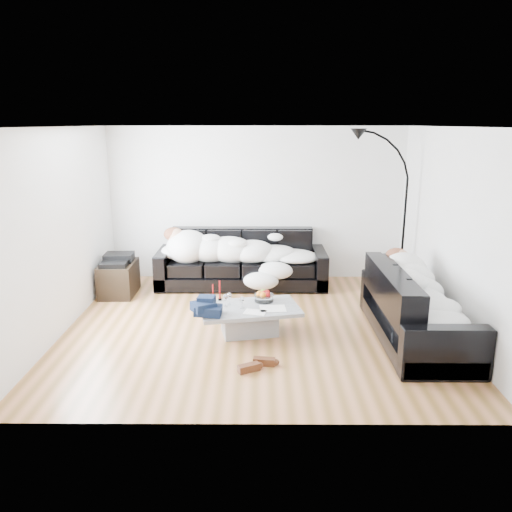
{
  "coord_description": "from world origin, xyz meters",
  "views": [
    {
      "loc": [
        0.04,
        -6.23,
        2.64
      ],
      "look_at": [
        0.0,
        0.3,
        0.9
      ],
      "focal_mm": 35.0,
      "sensor_mm": 36.0,
      "label": 1
    }
  ],
  "objects_px": {
    "wine_glass_a": "(229,299)",
    "candle_right": "(220,291)",
    "fruit_bowl": "(264,296)",
    "wine_glass_c": "(242,303)",
    "sofa_back": "(242,259)",
    "sleeper_back": "(241,248)",
    "wine_glass_b": "(226,300)",
    "stereo": "(117,259)",
    "shoes": "(256,364)",
    "av_cabinet": "(119,279)",
    "sofa_right": "(417,305)",
    "floor_lamp": "(404,224)",
    "candle_left": "(213,293)",
    "coffee_table": "(250,320)",
    "sleeper_right": "(418,290)"
  },
  "relations": [
    {
      "from": "sleeper_back",
      "to": "coffee_table",
      "type": "relative_size",
      "value": 1.89
    },
    {
      "from": "candle_right",
      "to": "stereo",
      "type": "xyz_separation_m",
      "value": [
        -1.71,
        1.28,
        0.08
      ]
    },
    {
      "from": "wine_glass_c",
      "to": "candle_left",
      "type": "distance_m",
      "value": 0.47
    },
    {
      "from": "sleeper_back",
      "to": "wine_glass_b",
      "type": "distance_m",
      "value": 1.95
    },
    {
      "from": "stereo",
      "to": "wine_glass_a",
      "type": "bearing_deg",
      "value": -41.2
    },
    {
      "from": "av_cabinet",
      "to": "sleeper_back",
      "type": "bearing_deg",
      "value": 11.53
    },
    {
      "from": "candle_right",
      "to": "av_cabinet",
      "type": "distance_m",
      "value": 2.15
    },
    {
      "from": "candle_right",
      "to": "shoes",
      "type": "xyz_separation_m",
      "value": [
        0.49,
        -1.21,
        -0.45
      ]
    },
    {
      "from": "fruit_bowl",
      "to": "wine_glass_b",
      "type": "height_order",
      "value": "wine_glass_b"
    },
    {
      "from": "candle_right",
      "to": "shoes",
      "type": "bearing_deg",
      "value": -67.98
    },
    {
      "from": "sofa_back",
      "to": "floor_lamp",
      "type": "bearing_deg",
      "value": -9.58
    },
    {
      "from": "sofa_right",
      "to": "wine_glass_a",
      "type": "height_order",
      "value": "sofa_right"
    },
    {
      "from": "sleeper_back",
      "to": "candle_left",
      "type": "height_order",
      "value": "sleeper_back"
    },
    {
      "from": "sofa_right",
      "to": "shoes",
      "type": "xyz_separation_m",
      "value": [
        -2.0,
        -0.8,
        -0.4
      ]
    },
    {
      "from": "sofa_right",
      "to": "wine_glass_b",
      "type": "distance_m",
      "value": 2.4
    },
    {
      "from": "wine_glass_b",
      "to": "shoes",
      "type": "height_order",
      "value": "wine_glass_b"
    },
    {
      "from": "sofa_right",
      "to": "sleeper_back",
      "type": "bearing_deg",
      "value": 46.94
    },
    {
      "from": "sofa_right",
      "to": "sleeper_back",
      "type": "xyz_separation_m",
      "value": [
        -2.26,
        2.11,
        0.21
      ]
    },
    {
      "from": "sleeper_right",
      "to": "sleeper_back",
      "type": "bearing_deg",
      "value": 46.94
    },
    {
      "from": "wine_glass_a",
      "to": "candle_right",
      "type": "height_order",
      "value": "candle_right"
    },
    {
      "from": "coffee_table",
      "to": "fruit_bowl",
      "type": "distance_m",
      "value": 0.39
    },
    {
      "from": "sofa_back",
      "to": "candle_left",
      "type": "xyz_separation_m",
      "value": [
        -0.32,
        -1.8,
        0.03
      ]
    },
    {
      "from": "coffee_table",
      "to": "fruit_bowl",
      "type": "height_order",
      "value": "fruit_bowl"
    },
    {
      "from": "sofa_back",
      "to": "sleeper_back",
      "type": "bearing_deg",
      "value": -90.0
    },
    {
      "from": "wine_glass_c",
      "to": "candle_right",
      "type": "relative_size",
      "value": 0.58
    },
    {
      "from": "sofa_right",
      "to": "av_cabinet",
      "type": "height_order",
      "value": "sofa_right"
    },
    {
      "from": "floor_lamp",
      "to": "av_cabinet",
      "type": "bearing_deg",
      "value": -176.44
    },
    {
      "from": "coffee_table",
      "to": "av_cabinet",
      "type": "bearing_deg",
      "value": 143.97
    },
    {
      "from": "candle_left",
      "to": "coffee_table",
      "type": "bearing_deg",
      "value": -22.71
    },
    {
      "from": "wine_glass_a",
      "to": "wine_glass_b",
      "type": "xyz_separation_m",
      "value": [
        -0.04,
        -0.06,
        0.0
      ]
    },
    {
      "from": "candle_right",
      "to": "wine_glass_a",
      "type": "bearing_deg",
      "value": -50.74
    },
    {
      "from": "sofa_back",
      "to": "floor_lamp",
      "type": "relative_size",
      "value": 1.24
    },
    {
      "from": "shoes",
      "to": "av_cabinet",
      "type": "relative_size",
      "value": 0.56
    },
    {
      "from": "av_cabinet",
      "to": "floor_lamp",
      "type": "distance_m",
      "value": 4.55
    },
    {
      "from": "sleeper_back",
      "to": "stereo",
      "type": "distance_m",
      "value": 1.98
    },
    {
      "from": "stereo",
      "to": "coffee_table",
      "type": "bearing_deg",
      "value": -39.1
    },
    {
      "from": "sofa_right",
      "to": "candle_right",
      "type": "xyz_separation_m",
      "value": [
        -2.49,
        0.41,
        0.05
      ]
    },
    {
      "from": "sleeper_back",
      "to": "av_cabinet",
      "type": "relative_size",
      "value": 3.15
    },
    {
      "from": "wine_glass_a",
      "to": "wine_glass_c",
      "type": "bearing_deg",
      "value": -37.95
    },
    {
      "from": "wine_glass_b",
      "to": "stereo",
      "type": "bearing_deg",
      "value": 139.96
    },
    {
      "from": "fruit_bowl",
      "to": "shoes",
      "type": "distance_m",
      "value": 1.24
    },
    {
      "from": "sofa_right",
      "to": "wine_glass_a",
      "type": "xyz_separation_m",
      "value": [
        -2.35,
        0.24,
        -0.01
      ]
    },
    {
      "from": "fruit_bowl",
      "to": "sofa_back",
      "type": "bearing_deg",
      "value": 101.24
    },
    {
      "from": "sleeper_back",
      "to": "wine_glass_c",
      "type": "bearing_deg",
      "value": -87.8
    },
    {
      "from": "sofa_right",
      "to": "floor_lamp",
      "type": "height_order",
      "value": "floor_lamp"
    },
    {
      "from": "wine_glass_b",
      "to": "floor_lamp",
      "type": "xyz_separation_m",
      "value": [
        2.67,
        1.56,
        0.68
      ]
    },
    {
      "from": "fruit_bowl",
      "to": "wine_glass_c",
      "type": "xyz_separation_m",
      "value": [
        -0.28,
        -0.26,
        -0.0
      ]
    },
    {
      "from": "fruit_bowl",
      "to": "stereo",
      "type": "relative_size",
      "value": 0.58
    },
    {
      "from": "wine_glass_c",
      "to": "shoes",
      "type": "xyz_separation_m",
      "value": [
        0.18,
        -0.91,
        -0.39
      ]
    },
    {
      "from": "shoes",
      "to": "floor_lamp",
      "type": "bearing_deg",
      "value": 32.76
    }
  ]
}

